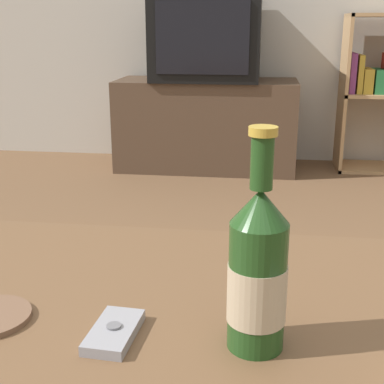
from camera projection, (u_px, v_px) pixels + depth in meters
The scene contains 5 objects.
tv_stand at pixel (206, 125), 3.32m from camera, with size 1.09×0.46×0.55m.
television at pixel (207, 37), 3.16m from camera, with size 0.63×0.52×0.50m.
bookshelf at pixel (376, 88), 3.21m from camera, with size 0.44×0.30×0.93m.
beer_bottle at pixel (258, 272), 0.63m from camera, with size 0.07×0.07×0.27m.
cell_phone at pixel (114, 332), 0.67m from camera, with size 0.06×0.10×0.02m.
Camera 1 is at (0.14, -0.56, 0.87)m, focal length 50.00 mm.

